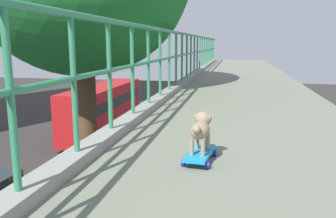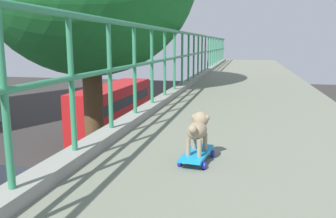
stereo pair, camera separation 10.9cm
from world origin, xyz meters
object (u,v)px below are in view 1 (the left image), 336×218
(toy_skateboard, at_px, (200,154))
(city_bus, at_px, (104,107))
(small_dog, at_px, (201,128))
(car_yellow_cab_seventh, at_px, (96,175))

(toy_skateboard, bearing_deg, city_bus, 113.63)
(small_dog, bearing_deg, toy_skateboard, -107.59)
(toy_skateboard, distance_m, small_dog, 0.21)
(city_bus, relative_size, small_dog, 29.91)
(toy_skateboard, bearing_deg, small_dog, 72.41)
(city_bus, xyz_separation_m, toy_skateboard, (9.18, -20.98, 3.72))
(car_yellow_cab_seventh, distance_m, toy_skateboard, 13.89)
(car_yellow_cab_seventh, height_order, city_bus, city_bus)
(small_dog, bearing_deg, car_yellow_cab_seventh, 117.24)
(small_dog, bearing_deg, city_bus, 113.65)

